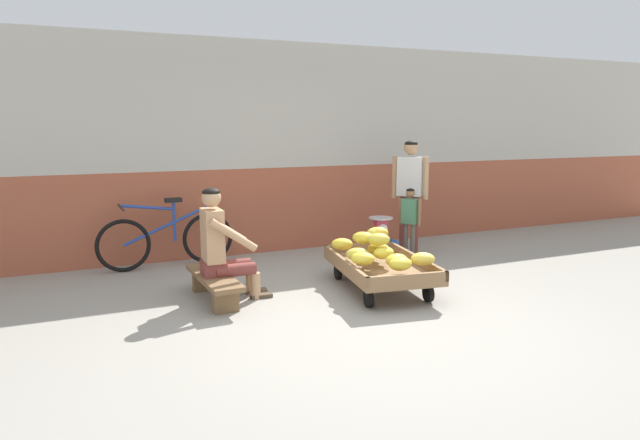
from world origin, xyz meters
TOP-DOWN VIEW (x-y plane):
  - ground_plane at (0.00, 0.00)m, footprint 80.00×80.00m
  - back_wall at (0.00, 3.16)m, footprint 16.00×0.30m
  - banana_cart at (0.69, 0.85)m, footprint 1.04×1.55m
  - banana_pile at (0.63, 0.81)m, footprint 0.84×1.25m
  - low_bench at (-1.02, 1.19)m, footprint 0.35×1.11m
  - vendor_seated at (-0.93, 1.19)m, footprint 0.68×0.48m
  - plastic_crate at (1.26, 1.84)m, footprint 0.36×0.28m
  - weighing_scale at (1.26, 1.83)m, footprint 0.30×0.30m
  - bicycle_near_left at (-1.24, 2.73)m, footprint 1.66×0.48m
  - customer_adult at (1.87, 2.14)m, footprint 0.37×0.37m
  - customer_child at (1.68, 1.83)m, footprint 0.21×0.25m

SIDE VIEW (x-z plane):
  - ground_plane at x=0.00m, z-range 0.00..0.00m
  - plastic_crate at x=1.26m, z-range 0.00..0.30m
  - low_bench at x=-1.02m, z-range 0.06..0.33m
  - banana_cart at x=0.69m, z-range 0.06..0.42m
  - bicycle_near_left at x=-1.24m, z-range -0.08..0.78m
  - weighing_scale at x=1.26m, z-range 0.31..0.60m
  - banana_pile at x=0.63m, z-range 0.34..0.60m
  - vendor_seated at x=-0.93m, z-range 0.00..1.14m
  - customer_child at x=1.68m, z-range 0.11..1.05m
  - customer_adult at x=1.87m, z-range 0.19..1.72m
  - back_wall at x=0.00m, z-range 0.00..2.83m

